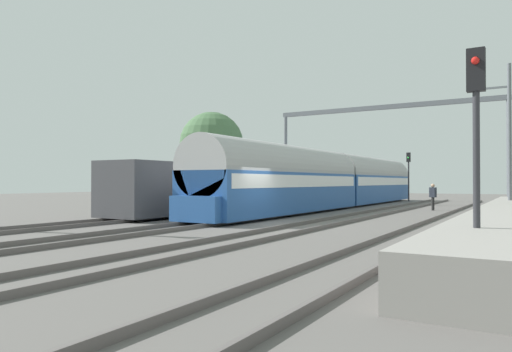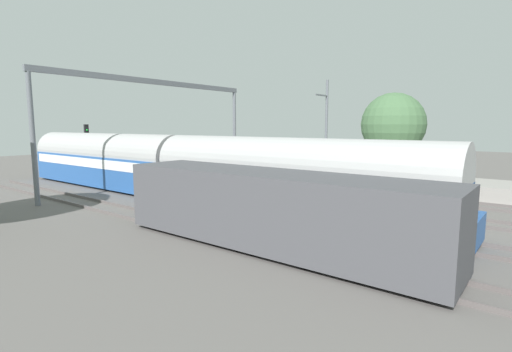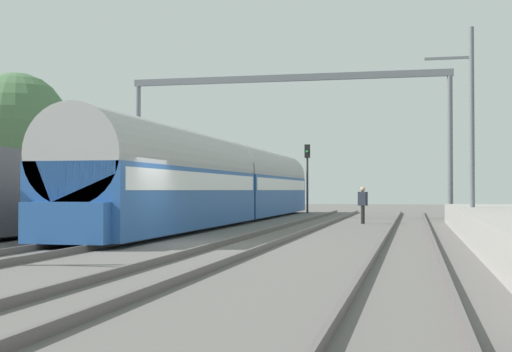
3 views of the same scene
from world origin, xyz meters
name	(u,v)px [view 2 (image 2 of 3)]	position (x,y,z in m)	size (l,w,h in m)	color
ground	(413,226)	(0.00, 0.00, 0.00)	(120.00, 120.00, 0.00)	#5F5B58
track_far_west	(354,265)	(-6.59, 0.00, 0.08)	(1.52, 60.00, 0.16)	#5C5554
track_west	(398,235)	(-2.20, 0.00, 0.08)	(1.52, 60.00, 0.16)	#5C5554
track_east	(426,215)	(2.20, 0.00, 0.08)	(1.52, 60.00, 0.16)	#5C5554
track_far_east	(446,202)	(6.59, 0.00, 0.08)	(1.52, 60.00, 0.16)	#5C5554
platform	(427,185)	(10.41, 2.00, 0.45)	(4.40, 28.00, 0.90)	gray
passenger_train	(177,167)	(-2.20, 13.68, 1.97)	(2.93, 32.85, 3.82)	#28569E
freight_car	(271,209)	(-6.59, 3.30, 1.47)	(2.80, 13.00, 2.70)	#47474C
person_crossing	(244,172)	(4.42, 13.71, 1.03)	(0.46, 0.38, 1.73)	black
railway_signal_far	(87,143)	(-0.28, 27.88, 3.00)	(0.36, 0.30, 4.65)	#2D2D33
catenary_gantry	(157,106)	(0.00, 18.30, 5.96)	(17.58, 0.28, 7.86)	slate
catenary_pole_east_mid	(326,131)	(8.94, 9.23, 4.15)	(1.90, 0.20, 8.00)	slate
tree_east_background	(393,125)	(13.22, 5.52, 4.63)	(5.03, 5.03, 7.15)	#4C3826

